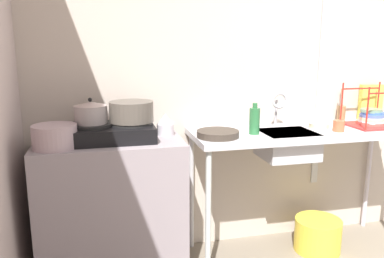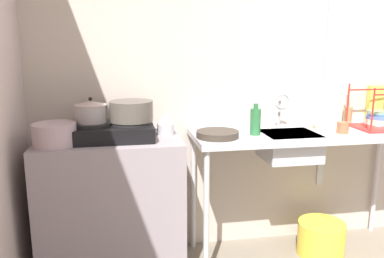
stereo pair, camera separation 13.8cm
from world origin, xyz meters
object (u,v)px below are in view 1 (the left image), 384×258
at_px(frying_pan, 218,134).
at_px(cereal_box, 371,102).
at_px(stove, 112,132).
at_px(bottle_by_sink, 255,120).
at_px(cup_by_rack, 339,126).
at_px(small_bowl_on_drainboard, 319,126).
at_px(faucet, 279,104).
at_px(pot_on_left_burner, 91,112).
at_px(dish_rack, 372,119).
at_px(pot_beside_stove, 55,136).
at_px(percolator, 165,125).
at_px(bucket_on_floor, 318,235).
at_px(utensil_jar, 341,113).
at_px(pot_on_right_burner, 131,112).
at_px(sink_basin, 287,145).

relative_size(frying_pan, cereal_box, 0.99).
distance_m(stove, bottle_by_sink, 0.92).
bearing_deg(cup_by_rack, cereal_box, 33.77).
relative_size(cup_by_rack, small_bowl_on_drainboard, 0.56).
height_order(bottle_by_sink, cereal_box, cereal_box).
bearing_deg(frying_pan, faucet, 20.25).
height_order(pot_on_left_burner, cup_by_rack, pot_on_left_burner).
bearing_deg(pot_on_left_burner, dish_rack, -0.32).
bearing_deg(frying_pan, pot_beside_stove, -177.54).
relative_size(faucet, dish_rack, 0.76).
height_order(percolator, bottle_by_sink, bottle_by_sink).
xyz_separation_m(bottle_by_sink, cereal_box, (1.08, 0.27, 0.05)).
bearing_deg(pot_on_left_burner, frying_pan, -5.66).
relative_size(pot_on_left_burner, bucket_on_floor, 0.59).
relative_size(cup_by_rack, bucket_on_floor, 0.23).
xyz_separation_m(stove, cereal_box, (2.00, 0.22, 0.09)).
height_order(percolator, cup_by_rack, percolator).
bearing_deg(bottle_by_sink, faucet, 32.88).
bearing_deg(bucket_on_floor, bottle_by_sink, -179.39).
bearing_deg(utensil_jar, frying_pan, -164.85).
height_order(pot_beside_stove, percolator, percolator).
bearing_deg(utensil_jar, small_bowl_on_drainboard, -146.99).
height_order(percolator, dish_rack, dish_rack).
xyz_separation_m(pot_on_right_burner, pot_beside_stove, (-0.45, -0.12, -0.11)).
bearing_deg(utensil_jar, pot_on_right_burner, -172.44).
height_order(pot_on_right_burner, dish_rack, dish_rack).
bearing_deg(utensil_jar, pot_on_left_burner, -173.42).
bearing_deg(stove, frying_pan, -6.70).
relative_size(sink_basin, cup_by_rack, 4.67).
distance_m(faucet, cereal_box, 0.85).
bearing_deg(pot_beside_stove, cereal_box, 8.31).
bearing_deg(pot_beside_stove, faucet, 8.72).
bearing_deg(frying_pan, pot_on_right_burner, 171.79).
bearing_deg(bucket_on_floor, faucet, 152.15).
height_order(sink_basin, faucet, faucet).
bearing_deg(cereal_box, sink_basin, -154.89).
distance_m(dish_rack, small_bowl_on_drainboard, 0.41).
relative_size(faucet, bottle_by_sink, 1.22).
xyz_separation_m(cup_by_rack, utensil_jar, (0.23, 0.32, 0.02)).
distance_m(stove, frying_pan, 0.67).
relative_size(sink_basin, faucet, 1.42).
relative_size(frying_pan, utensil_jar, 1.08).
bearing_deg(frying_pan, percolator, 156.88).
relative_size(pot_on_right_burner, small_bowl_on_drainboard, 1.96).
height_order(cup_by_rack, bucket_on_floor, cup_by_rack).
height_order(frying_pan, cereal_box, cereal_box).
bearing_deg(sink_basin, pot_on_right_burner, 177.51).
relative_size(stove, pot_on_left_burner, 2.57).
xyz_separation_m(faucet, frying_pan, (-0.50, -0.19, -0.15)).
relative_size(pot_on_left_burner, frying_pan, 0.73).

